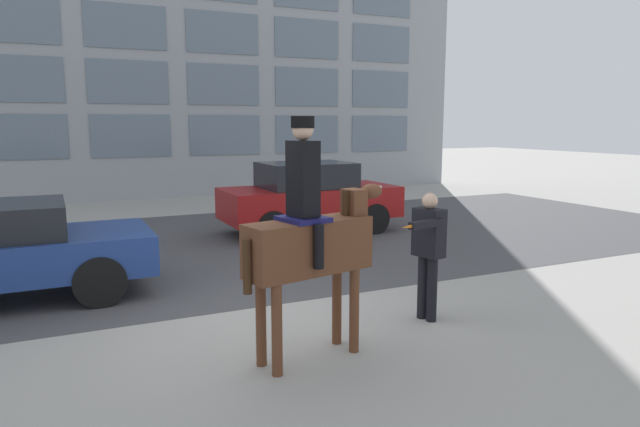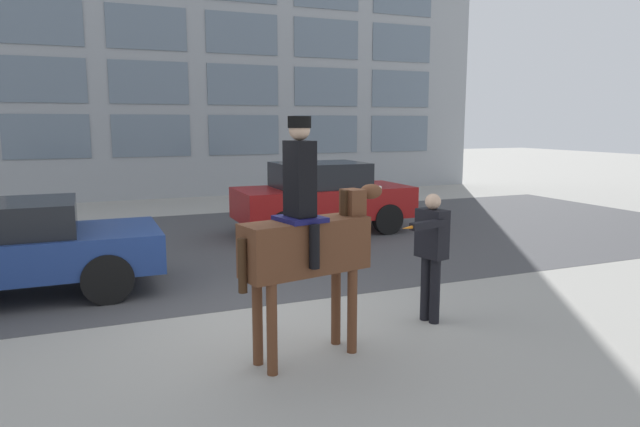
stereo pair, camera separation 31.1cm
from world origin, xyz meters
The scene contains 6 objects.
ground_plane centered at (0.00, 0.00, 0.00)m, with size 80.00×80.00×0.00m, color #9E9B93.
road_surface centered at (0.00, 4.75, 0.00)m, with size 25.06×8.50×0.01m.
mounted_horse_lead centered at (0.00, -1.37, 1.32)m, with size 1.80×0.72×2.60m.
pedestrian_bystander centered at (1.85, -0.91, 0.98)m, with size 0.81×0.59×1.66m.
street_car_near_lane centered at (-3.28, 2.31, 0.76)m, with size 4.27×1.89×1.42m.
street_car_far_lane centered at (2.95, 5.24, 0.84)m, with size 4.04×1.86×1.63m.
Camera 2 is at (-2.15, -6.88, 2.54)m, focal length 32.00 mm.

